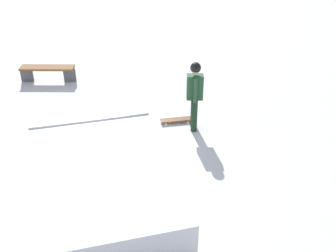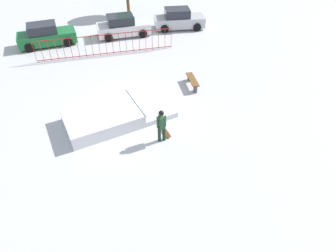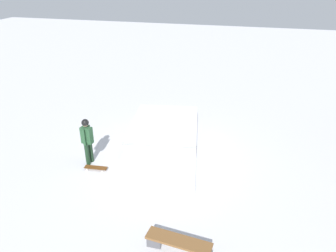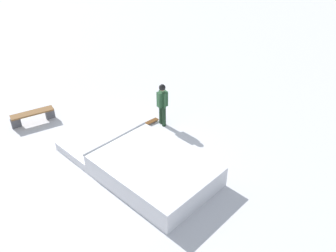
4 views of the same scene
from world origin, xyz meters
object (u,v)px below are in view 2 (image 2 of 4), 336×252
skateboard (166,132)px  parked_car_white (123,27)px  park_bench (192,81)px  parked_car_silver (179,19)px  skate_ramp (112,116)px  skater (161,124)px  parked_car_green (46,35)px

skateboard → parked_car_white: bearing=172.7°
park_bench → parked_car_silver: (2.43, 8.87, 0.37)m
skate_ramp → parked_car_silver: parked_car_silver is taller
parked_car_white → parked_car_silver: same height
skater → parked_car_green: 13.77m
skate_ramp → parked_car_white: 10.94m
skate_ramp → park_bench: size_ratio=3.47×
parked_car_silver → parked_car_green: bearing=-169.0°
skater → parked_car_white: size_ratio=0.41×
skateboard → parked_car_silver: 13.52m
skater → parked_car_green: bearing=-153.5°
skate_ramp → parked_car_white: parked_car_white is taller
parked_car_white → skater: bearing=-91.5°
parked_car_silver → skate_ramp: bearing=-114.2°
park_bench → parked_car_white: 9.10m
skater → parked_car_silver: size_ratio=0.40×
skater → parked_car_white: bearing=-178.2°
skater → park_bench: size_ratio=1.04×
skate_ramp → parked_car_green: bearing=96.4°
park_bench → parked_car_white: (-2.31, 8.80, 0.37)m
skate_ramp → skateboard: skate_ramp is taller
parked_car_white → parked_car_silver: 4.74m
skater → skateboard: size_ratio=2.12×
skater → parked_car_silver: skater is taller
skater → skateboard: (0.34, 0.38, -0.93)m
skateboard → park_bench: bearing=136.7°
parked_car_green → parked_car_white: (5.76, -0.11, 0.00)m
parked_car_green → parked_car_silver: same height
parked_car_white → skate_ramp: bearing=-102.5°
parked_car_green → parked_car_white: size_ratio=1.00×
skate_ramp → parked_car_green: 11.08m
parked_car_silver → parked_car_white: bearing=-168.0°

